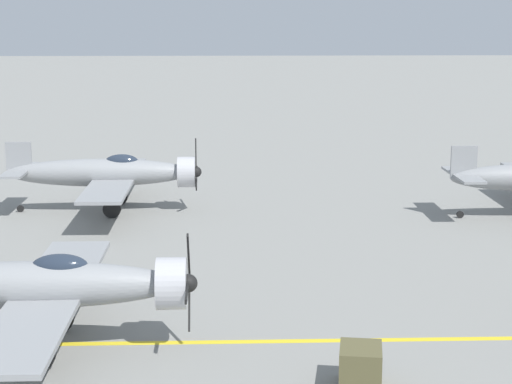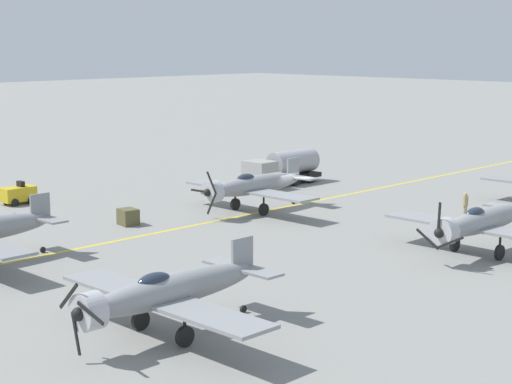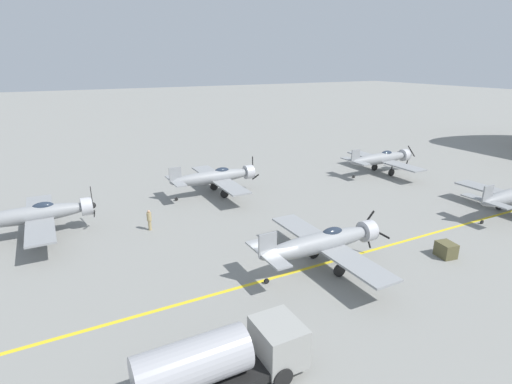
{
  "view_description": "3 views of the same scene",
  "coord_description": "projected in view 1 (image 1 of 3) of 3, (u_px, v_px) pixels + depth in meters",
  "views": [
    {
      "loc": [
        25.04,
        9.48,
        9.89
      ],
      "look_at": [
        -13.36,
        10.82,
        2.01
      ],
      "focal_mm": 60.0,
      "sensor_mm": 36.0,
      "label": 1
    },
    {
      "loc": [
        -43.88,
        48.27,
        12.63
      ],
      "look_at": [
        -5.94,
        9.83,
        3.08
      ],
      "focal_mm": 60.0,
      "sensor_mm": 36.0,
      "label": 2
    },
    {
      "loc": [
        20.72,
        -12.31,
        14.19
      ],
      "look_at": [
        -10.43,
        4.13,
        2.5
      ],
      "focal_mm": 28.0,
      "sensor_mm": 36.0,
      "label": 3
    }
  ],
  "objects": [
    {
      "name": "supply_crate_by_tanker",
      "position": [
        360.0,
        367.0,
        23.21
      ],
      "size": [
        1.53,
        1.34,
        1.14
      ],
      "primitive_type": "cube",
      "rotation": [
        0.0,
        0.0,
        -0.16
      ],
      "color": "brown",
      "rests_on": "ground"
    },
    {
      "name": "airplane_mid_left",
      "position": [
        108.0,
        173.0,
        43.93
      ],
      "size": [
        12.0,
        9.98,
        3.8
      ],
      "rotation": [
        0.0,
        0.0,
        -0.23
      ],
      "color": "gray",
      "rests_on": "ground"
    },
    {
      "name": "airplane_mid_center",
      "position": [
        36.0,
        286.0,
        25.5
      ],
      "size": [
        12.0,
        9.98,
        3.65
      ],
      "rotation": [
        0.0,
        0.0,
        -0.23
      ],
      "color": "gray",
      "rests_on": "ground"
    }
  ]
}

